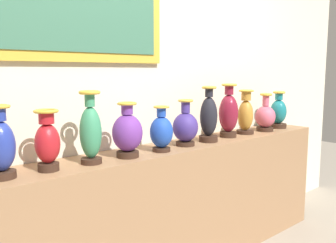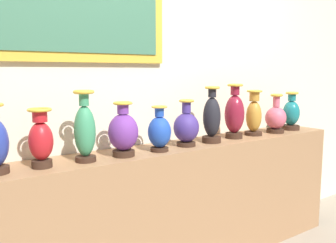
{
  "view_description": "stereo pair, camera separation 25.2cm",
  "coord_description": "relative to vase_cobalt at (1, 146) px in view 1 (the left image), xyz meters",
  "views": [
    {
      "loc": [
        -1.66,
        -1.87,
        1.44
      ],
      "look_at": [
        0.0,
        0.0,
        1.1
      ],
      "focal_mm": 39.19,
      "sensor_mm": 36.0,
      "label": 1
    },
    {
      "loc": [
        -1.46,
        -2.03,
        1.44
      ],
      "look_at": [
        0.0,
        0.0,
        1.1
      ],
      "focal_mm": 39.19,
      "sensor_mm": 36.0,
      "label": 2
    }
  ],
  "objects": [
    {
      "name": "vase_ochre",
      "position": [
        1.97,
        0.0,
        0.0
      ],
      "size": [
        0.15,
        0.15,
        0.37
      ],
      "color": "#382319",
      "rests_on": "display_shelf"
    },
    {
      "name": "vase_cobalt",
      "position": [
        0.0,
        0.0,
        0.0
      ],
      "size": [
        0.14,
        0.14,
        0.37
      ],
      "color": "#382319",
      "rests_on": "display_shelf"
    },
    {
      "name": "vase_rose",
      "position": [
        2.21,
        -0.03,
        -0.03
      ],
      "size": [
        0.18,
        0.18,
        0.33
      ],
      "color": "#382319",
      "rests_on": "display_shelf"
    },
    {
      "name": "vase_teal",
      "position": [
        2.46,
        -0.0,
        -0.02
      ],
      "size": [
        0.16,
        0.16,
        0.34
      ],
      "color": "#382319",
      "rests_on": "display_shelf"
    },
    {
      "name": "back_wall",
      "position": [
        1.09,
        0.27,
        0.31
      ],
      "size": [
        5.43,
        0.14,
        2.76
      ],
      "color": "beige",
      "rests_on": "ground_plane"
    },
    {
      "name": "vase_jade",
      "position": [
        0.48,
        -0.03,
        0.03
      ],
      "size": [
        0.12,
        0.12,
        0.42
      ],
      "color": "#382319",
      "rests_on": "display_shelf"
    },
    {
      "name": "vase_sapphire",
      "position": [
        0.99,
        -0.05,
        -0.03
      ],
      "size": [
        0.15,
        0.15,
        0.3
      ],
      "color": "#382319",
      "rests_on": "display_shelf"
    },
    {
      "name": "vase_onyx",
      "position": [
        1.47,
        -0.03,
        0.02
      ],
      "size": [
        0.14,
        0.14,
        0.42
      ],
      "color": "#382319",
      "rests_on": "display_shelf"
    },
    {
      "name": "vase_indigo",
      "position": [
        1.24,
        -0.02,
        -0.03
      ],
      "size": [
        0.18,
        0.18,
        0.33
      ],
      "color": "#382319",
      "rests_on": "display_shelf"
    },
    {
      "name": "vase_violet",
      "position": [
        0.73,
        -0.04,
        -0.01
      ],
      "size": [
        0.19,
        0.19,
        0.34
      ],
      "color": "#382319",
      "rests_on": "display_shelf"
    },
    {
      "name": "display_shelf",
      "position": [
        1.11,
        0.02,
        -0.62
      ],
      "size": [
        3.21,
        0.39,
        0.92
      ],
      "primitive_type": "cube",
      "color": "#99704C",
      "rests_on": "ground_plane"
    },
    {
      "name": "vase_burgundy",
      "position": [
        1.74,
        -0.0,
        0.03
      ],
      "size": [
        0.15,
        0.15,
        0.43
      ],
      "color": "#382319",
      "rests_on": "display_shelf"
    },
    {
      "name": "vase_crimson",
      "position": [
        0.23,
        -0.02,
        -0.01
      ],
      "size": [
        0.13,
        0.13,
        0.33
      ],
      "color": "#382319",
      "rests_on": "display_shelf"
    }
  ]
}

